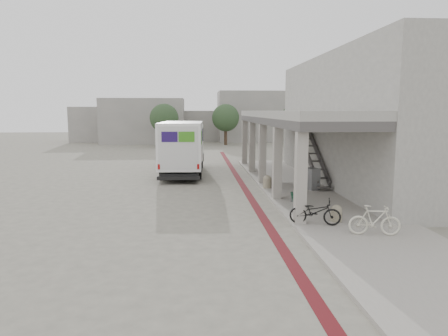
{
  "coord_description": "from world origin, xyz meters",
  "views": [
    {
      "loc": [
        -1.53,
        -16.93,
        4.04
      ],
      "look_at": [
        -0.33,
        -0.08,
        1.6
      ],
      "focal_mm": 32.0,
      "sensor_mm": 36.0,
      "label": 1
    }
  ],
  "objects": [
    {
      "name": "utility_cabinet",
      "position": [
        4.3,
        2.36,
        0.65
      ],
      "size": [
        0.62,
        0.74,
        1.07
      ],
      "primitive_type": "cube",
      "rotation": [
        0.0,
        0.0,
        0.24
      ],
      "color": "gray",
      "rests_on": "sidewalk"
    },
    {
      "name": "bollard_near",
      "position": [
        3.45,
        -3.43,
        0.42
      ],
      "size": [
        0.4,
        0.4,
        0.6
      ],
      "color": "gray",
      "rests_on": "sidewalk"
    },
    {
      "name": "bicycle_cream",
      "position": [
        4.09,
        -5.07,
        0.6
      ],
      "size": [
        1.67,
        0.75,
        0.97
      ],
      "primitive_type": "imported",
      "rotation": [
        0.0,
        0.0,
        1.39
      ],
      "color": "beige",
      "rests_on": "sidewalk"
    },
    {
      "name": "bench",
      "position": [
        2.6,
        -1.06,
        0.42
      ],
      "size": [
        0.69,
        1.81,
        0.41
      ],
      "rotation": [
        0.0,
        0.0,
        -0.18
      ],
      "color": "slate",
      "rests_on": "sidewalk"
    },
    {
      "name": "tree_left",
      "position": [
        -5.0,
        28.0,
        3.18
      ],
      "size": [
        3.2,
        3.2,
        4.8
      ],
      "color": "#38281C",
      "rests_on": "ground"
    },
    {
      "name": "distant_backdrop",
      "position": [
        -2.84,
        35.89,
        2.7
      ],
      "size": [
        28.0,
        10.0,
        6.5
      ],
      "color": "gray",
      "rests_on": "ground"
    },
    {
      "name": "tree_right",
      "position": [
        10.0,
        29.0,
        3.18
      ],
      "size": [
        3.2,
        3.2,
        4.8
      ],
      "color": "#38281C",
      "rests_on": "ground"
    },
    {
      "name": "bollard_far",
      "position": [
        2.1,
        2.92,
        0.45
      ],
      "size": [
        0.44,
        0.44,
        0.65
      ],
      "color": "gray",
      "rests_on": "sidewalk"
    },
    {
      "name": "bicycle_black",
      "position": [
        2.57,
        -3.76,
        0.58
      ],
      "size": [
        1.85,
        1.07,
        0.92
      ],
      "primitive_type": "imported",
      "rotation": [
        0.0,
        0.0,
        1.29
      ],
      "color": "black",
      "rests_on": "sidewalk"
    },
    {
      "name": "ground",
      "position": [
        0.0,
        0.0,
        0.0
      ],
      "size": [
        120.0,
        120.0,
        0.0
      ],
      "primitive_type": "plane",
      "color": "#676358",
      "rests_on": "ground"
    },
    {
      "name": "tree_mid",
      "position": [
        2.0,
        30.0,
        3.18
      ],
      "size": [
        3.2,
        3.2,
        4.8
      ],
      "color": "#38281C",
      "rests_on": "ground"
    },
    {
      "name": "bike_lane_stripe",
      "position": [
        1.0,
        2.0,
        0.01
      ],
      "size": [
        0.35,
        40.0,
        0.01
      ],
      "primitive_type": "cube",
      "color": "#541015",
      "rests_on": "ground"
    },
    {
      "name": "sidewalk",
      "position": [
        4.0,
        0.0,
        0.06
      ],
      "size": [
        4.4,
        28.0,
        0.12
      ],
      "primitive_type": "cube",
      "color": "gray",
      "rests_on": "ground"
    },
    {
      "name": "transit_building",
      "position": [
        6.83,
        4.5,
        3.4
      ],
      "size": [
        7.6,
        17.0,
        7.0
      ],
      "color": "gray",
      "rests_on": "ground"
    },
    {
      "name": "fedex_truck",
      "position": [
        -2.35,
        8.52,
        1.78
      ],
      "size": [
        2.73,
        7.92,
        3.34
      ],
      "rotation": [
        0.0,
        0.0,
        -0.04
      ],
      "color": "black",
      "rests_on": "ground"
    }
  ]
}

